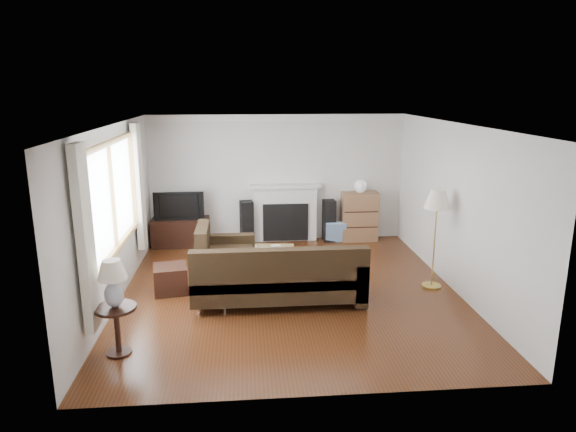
{
  "coord_description": "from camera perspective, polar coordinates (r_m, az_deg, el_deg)",
  "views": [
    {
      "loc": [
        -0.66,
        -7.25,
        3.02
      ],
      "look_at": [
        0.0,
        0.3,
        1.1
      ],
      "focal_mm": 32.0,
      "sensor_mm": 36.0,
      "label": 1
    }
  ],
  "objects": [
    {
      "name": "speaker_right",
      "position": [
        10.28,
        4.57,
        -0.51
      ],
      "size": [
        0.24,
        0.29,
        0.83
      ],
      "primitive_type": "cube",
      "rotation": [
        0.0,
        0.0,
        0.04
      ],
      "color": "black",
      "rests_on": "ground"
    },
    {
      "name": "fireplace",
      "position": [
        10.22,
        -0.31,
        0.37
      ],
      "size": [
        1.4,
        0.26,
        1.15
      ],
      "primitive_type": "cube",
      "color": "white",
      "rests_on": "room"
    },
    {
      "name": "sectional_sofa",
      "position": [
        7.36,
        -1.09,
        -6.44
      ],
      "size": [
        2.63,
        1.92,
        0.85
      ],
      "primitive_type": "cube",
      "color": "black",
      "rests_on": "ground"
    },
    {
      "name": "tv_stand",
      "position": [
        10.18,
        -11.8,
        -1.76
      ],
      "size": [
        1.09,
        0.49,
        0.54
      ],
      "primitive_type": "cube",
      "color": "black",
      "rests_on": "ground"
    },
    {
      "name": "curtain_far",
      "position": [
        8.89,
        -16.22,
        3.15
      ],
      "size": [
        0.1,
        0.35,
        2.1
      ],
      "primitive_type": "cube",
      "color": "silver",
      "rests_on": "room"
    },
    {
      "name": "footstool",
      "position": [
        7.97,
        -12.91,
        -6.84
      ],
      "size": [
        0.56,
        0.56,
        0.41
      ],
      "primitive_type": "cube",
      "rotation": [
        0.0,
        0.0,
        0.16
      ],
      "color": "black",
      "rests_on": "ground"
    },
    {
      "name": "curtain_near",
      "position": [
        6.02,
        -21.61,
        -2.42
      ],
      "size": [
        0.1,
        0.35,
        2.1
      ],
      "primitive_type": "cube",
      "color": "silver",
      "rests_on": "room"
    },
    {
      "name": "room",
      "position": [
        7.49,
        0.2,
        0.55
      ],
      "size": [
        5.1,
        5.6,
        2.54
      ],
      "color": "#4B2510",
      "rests_on": "ground"
    },
    {
      "name": "floor_lamp",
      "position": [
        8.1,
        15.99,
        -2.5
      ],
      "size": [
        0.52,
        0.52,
        1.53
      ],
      "primitive_type": "cube",
      "rotation": [
        0.0,
        0.0,
        -0.42
      ],
      "color": "gold",
      "rests_on": "ground"
    },
    {
      "name": "speaker_left",
      "position": [
        10.14,
        -4.61,
        -0.69
      ],
      "size": [
        0.28,
        0.32,
        0.84
      ],
      "primitive_type": "cube",
      "rotation": [
        0.0,
        0.0,
        0.18
      ],
      "color": "black",
      "rests_on": "ground"
    },
    {
      "name": "coffee_table",
      "position": [
        8.7,
        -2.6,
        -4.77
      ],
      "size": [
        1.02,
        0.62,
        0.38
      ],
      "primitive_type": "cube",
      "rotation": [
        0.0,
        0.0,
        -0.1
      ],
      "color": "#9B804A",
      "rests_on": "ground"
    },
    {
      "name": "bookshelf",
      "position": [
        10.36,
        7.93,
        -0.06
      ],
      "size": [
        0.71,
        0.34,
        0.98
      ],
      "primitive_type": "cube",
      "color": "#8C6241",
      "rests_on": "ground"
    },
    {
      "name": "side_table",
      "position": [
        6.36,
        -18.44,
        -11.95
      ],
      "size": [
        0.47,
        0.47,
        0.59
      ],
      "primitive_type": "cube",
      "color": "black",
      "rests_on": "ground"
    },
    {
      "name": "television",
      "position": [
        10.05,
        -11.96,
        1.23
      ],
      "size": [
        0.94,
        0.12,
        0.54
      ],
      "primitive_type": "imported",
      "color": "black",
      "rests_on": "tv_stand"
    },
    {
      "name": "window",
      "position": [
        7.42,
        -18.86,
        2.02
      ],
      "size": [
        0.12,
        2.74,
        1.54
      ],
      "primitive_type": "cube",
      "color": "brown",
      "rests_on": "room"
    },
    {
      "name": "globe_lamp",
      "position": [
        10.23,
        8.05,
        3.29
      ],
      "size": [
        0.25,
        0.25,
        0.25
      ],
      "primitive_type": "sphere",
      "color": "white",
      "rests_on": "bookshelf"
    },
    {
      "name": "table_lamp",
      "position": [
        6.14,
        -18.85,
        -7.17
      ],
      "size": [
        0.34,
        0.34,
        0.55
      ],
      "primitive_type": "cube",
      "color": "silver",
      "rests_on": "side_table"
    }
  ]
}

